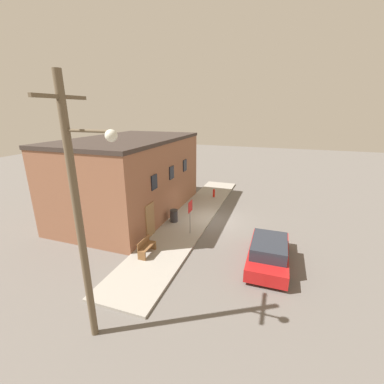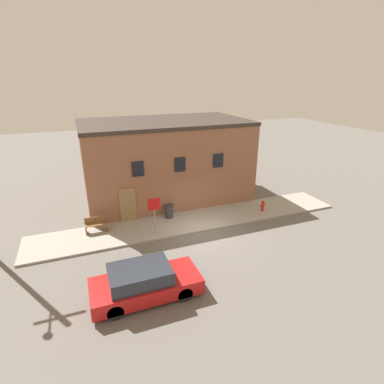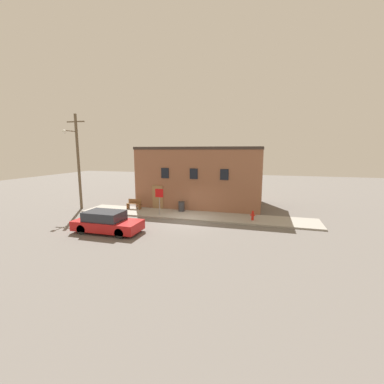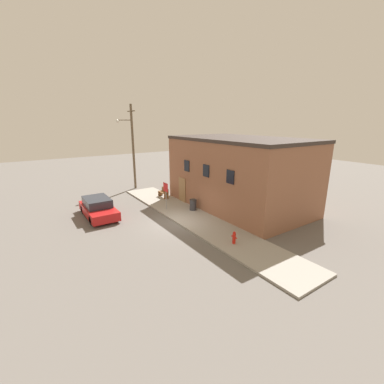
% 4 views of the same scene
% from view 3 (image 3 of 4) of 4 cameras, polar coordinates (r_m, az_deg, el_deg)
% --- Properties ---
extents(ground_plane, '(80.00, 80.00, 0.00)m').
position_cam_3_polar(ground_plane, '(19.75, -0.86, -6.40)').
color(ground_plane, '#66605B').
extents(sidewalk, '(19.33, 2.91, 0.12)m').
position_cam_3_polar(sidewalk, '(21.09, 0.28, -5.22)').
color(sidewalk, '#9E998E').
rests_on(sidewalk, ground).
extents(brick_building, '(11.38, 6.66, 5.64)m').
position_cam_3_polar(brick_building, '(25.21, 2.39, 3.52)').
color(brick_building, '#8E5B42').
rests_on(brick_building, ground).
extents(fire_hydrant, '(0.39, 0.19, 0.73)m').
position_cam_3_polar(fire_hydrant, '(19.90, 13.33, -5.09)').
color(fire_hydrant, red).
rests_on(fire_hydrant, sidewalk).
extents(stop_sign, '(0.69, 0.06, 2.14)m').
position_cam_3_polar(stop_sign, '(20.91, -7.28, -1.03)').
color(stop_sign, gray).
rests_on(stop_sign, sidewalk).
extents(bench, '(1.25, 0.44, 0.87)m').
position_cam_3_polar(bench, '(23.69, -12.74, -2.65)').
color(bench, brown).
rests_on(bench, sidewalk).
extents(trash_bin, '(0.56, 0.56, 0.85)m').
position_cam_3_polar(trash_bin, '(22.19, -2.35, -3.20)').
color(trash_bin, '#333338').
rests_on(trash_bin, sidewalk).
extents(utility_pole, '(1.80, 1.72, 8.51)m').
position_cam_3_polar(utility_pole, '(25.41, -24.12, 6.76)').
color(utility_pole, brown).
rests_on(utility_pole, ground).
extents(parked_car, '(4.42, 1.90, 1.39)m').
position_cam_3_polar(parked_car, '(17.82, -18.39, -6.40)').
color(parked_car, black).
rests_on(parked_car, ground).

